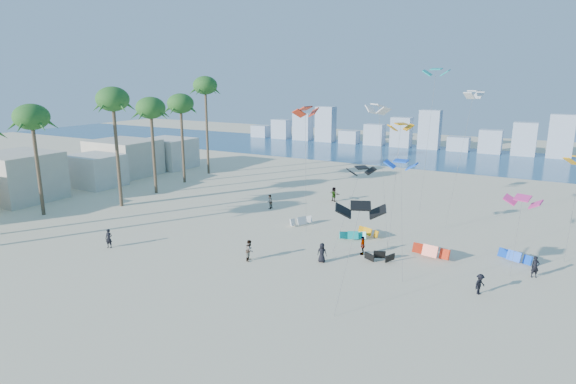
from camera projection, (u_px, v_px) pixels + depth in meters
The scene contains 10 objects.
ground at pixel (145, 293), 34.32m from camera, with size 220.00×220.00×0.00m, color beige.
ocean at pixel (410, 155), 95.41m from camera, with size 220.00×220.00×0.00m, color navy.
kitesurfer_near at pixel (109, 239), 43.18m from camera, with size 0.65×0.42×1.77m, color black.
kitesurfer_mid at pixel (250, 250), 40.21m from camera, with size 0.88×0.69×1.81m, color gray.
kitesurfers_far at pixel (353, 224), 47.68m from camera, with size 29.14×20.21×1.82m.
grounded_kites at pixel (396, 244), 43.11m from camera, with size 23.07×7.76×1.06m.
flying_kites at pixel (416, 128), 43.43m from camera, with size 28.08×32.83×16.76m.
palm_row at pixel (101, 109), 55.98m from camera, with size 8.60×44.80×15.45m.
beachfront_buildings at pixel (80, 168), 67.30m from camera, with size 11.50×43.00×6.00m.
distant_skyline at pixel (417, 134), 103.73m from camera, with size 85.00×3.00×8.40m.
Camera 1 is at (24.49, -22.53, 15.26)m, focal length 29.44 mm.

